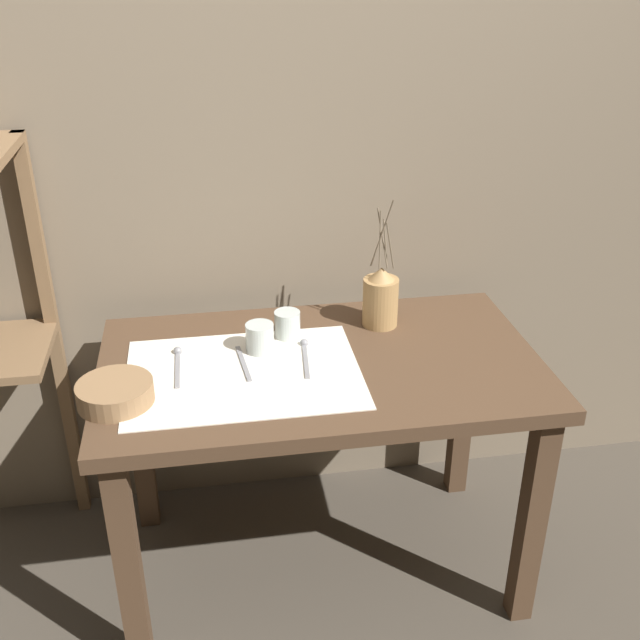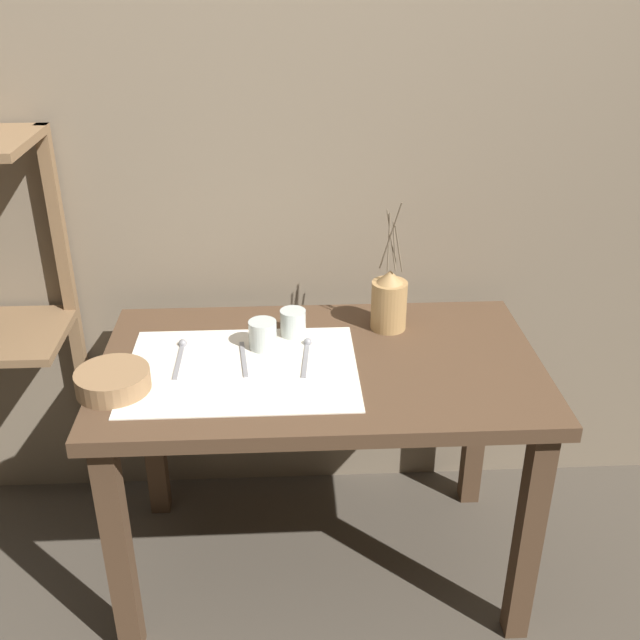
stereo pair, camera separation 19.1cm
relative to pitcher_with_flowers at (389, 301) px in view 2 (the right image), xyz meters
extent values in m
plane|color=#473F35|center=(-0.20, -0.18, -0.80)|extent=(12.00, 12.00, 0.00)
cube|color=#7A6B56|center=(-0.20, 0.27, 0.40)|extent=(7.00, 0.06, 2.40)
cube|color=#4C3523|center=(-0.20, -0.18, -0.10)|extent=(1.16, 0.68, 0.04)
cube|color=#4C3523|center=(-0.72, -0.46, -0.46)|extent=(0.06, 0.06, 0.67)
cube|color=#4C3523|center=(0.32, -0.46, -0.46)|extent=(0.06, 0.06, 0.67)
cube|color=#4C3523|center=(-0.72, 0.10, -0.46)|extent=(0.06, 0.06, 0.67)
cube|color=#4C3523|center=(0.32, 0.10, -0.46)|extent=(0.06, 0.06, 0.67)
cube|color=brown|center=(-0.94, 0.20, -0.17)|extent=(0.04, 0.04, 1.26)
cube|color=silver|center=(-0.41, -0.21, -0.08)|extent=(0.59, 0.43, 0.00)
cylinder|color=#A87F4C|center=(0.00, 0.00, -0.01)|extent=(0.10, 0.10, 0.14)
cone|color=#A87F4C|center=(0.00, 0.00, 0.08)|extent=(0.08, 0.08, 0.04)
cylinder|color=brown|center=(0.01, 0.01, 0.16)|extent=(0.01, 0.03, 0.13)
cylinder|color=brown|center=(0.00, 0.00, 0.18)|extent=(0.03, 0.04, 0.17)
cylinder|color=brown|center=(-0.01, -0.01, 0.20)|extent=(0.05, 0.04, 0.20)
cylinder|color=brown|center=(0.02, -0.01, 0.16)|extent=(0.03, 0.01, 0.14)
cylinder|color=brown|center=(-0.01, 0.00, 0.18)|extent=(0.01, 0.03, 0.16)
cylinder|color=#8E6B47|center=(-0.72, -0.30, -0.06)|extent=(0.18, 0.18, 0.05)
cylinder|color=#B7C1BC|center=(-0.35, -0.10, -0.04)|extent=(0.08, 0.08, 0.08)
cylinder|color=#B7C1BC|center=(-0.27, -0.03, -0.04)|extent=(0.07, 0.07, 0.07)
cube|color=gray|center=(-0.57, -0.17, -0.08)|extent=(0.01, 0.18, 0.00)
sphere|color=gray|center=(-0.57, -0.08, -0.08)|extent=(0.02, 0.02, 0.02)
cube|color=gray|center=(-0.40, -0.17, -0.08)|extent=(0.03, 0.18, 0.00)
cube|color=gray|center=(-0.24, -0.18, -0.08)|extent=(0.03, 0.18, 0.00)
sphere|color=gray|center=(-0.23, -0.09, -0.08)|extent=(0.02, 0.02, 0.02)
camera|label=1|loc=(-0.48, -1.87, 0.90)|focal=42.00mm
camera|label=2|loc=(-0.29, -1.89, 0.90)|focal=42.00mm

